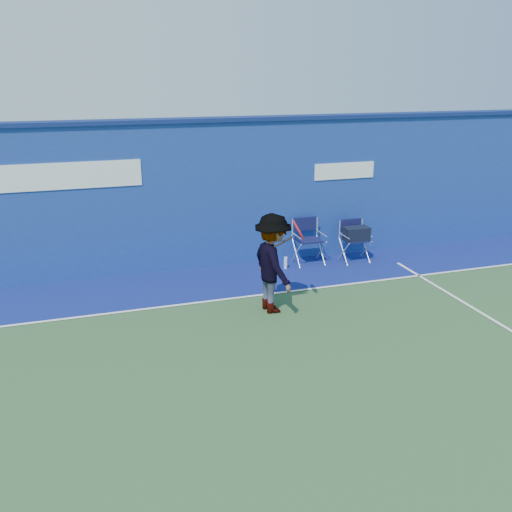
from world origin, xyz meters
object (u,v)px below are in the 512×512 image
object	(u,v)px
directors_chair_left	(308,250)
water_bottle	(286,263)
directors_chair_right	(355,245)
tennis_player	(273,263)

from	to	relation	value
directors_chair_left	water_bottle	xyz separation A→B (m)	(-0.59, -0.19, -0.17)
directors_chair_left	directors_chair_right	size ratio (longest dim) A/B	1.08
water_bottle	tennis_player	size ratio (longest dim) A/B	0.15
directors_chair_right	directors_chair_left	bearing A→B (deg)	169.82
water_bottle	directors_chair_right	bearing A→B (deg)	0.43
directors_chair_left	directors_chair_right	bearing A→B (deg)	-10.18
directors_chair_left	tennis_player	bearing A→B (deg)	-126.41
water_bottle	tennis_player	world-z (taller)	tennis_player
directors_chair_left	water_bottle	bearing A→B (deg)	-161.90
directors_chair_left	tennis_player	distance (m)	2.64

